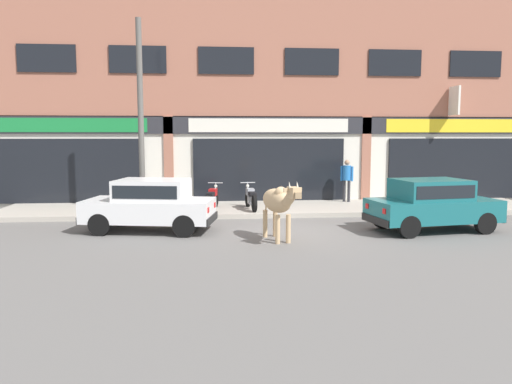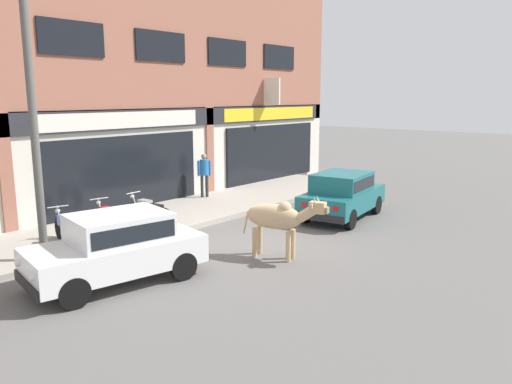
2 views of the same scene
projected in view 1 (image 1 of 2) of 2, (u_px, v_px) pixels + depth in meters
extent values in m
plane|color=#605E5B|center=(292.00, 231.00, 13.96)|extent=(90.00, 90.00, 0.00)
cube|color=#A8A093|center=(274.00, 208.00, 17.79)|extent=(19.00, 3.36, 0.15)
cube|color=#9E604C|center=(268.00, 50.00, 19.06)|extent=(23.00, 0.55, 6.37)
cube|color=silver|center=(268.00, 160.00, 19.54)|extent=(23.00, 0.55, 3.40)
cube|color=#28282D|center=(269.00, 125.00, 19.07)|extent=(22.08, 0.08, 0.64)
cube|color=black|center=(65.00, 171.00, 18.57)|extent=(5.83, 0.10, 2.40)
cube|color=#197A38|center=(63.00, 125.00, 18.36)|extent=(6.13, 0.05, 0.52)
cube|color=#9E604C|center=(169.00, 161.00, 18.90)|extent=(0.36, 0.12, 3.40)
cube|color=black|center=(269.00, 170.00, 19.26)|extent=(5.83, 0.10, 2.40)
cube|color=silver|center=(269.00, 125.00, 19.04)|extent=(6.13, 0.05, 0.52)
cube|color=#9E604C|center=(366.00, 160.00, 19.59)|extent=(0.36, 0.12, 3.40)
cube|color=black|center=(459.00, 169.00, 19.94)|extent=(5.83, 0.10, 2.40)
cube|color=yellow|center=(461.00, 126.00, 19.73)|extent=(6.13, 0.05, 0.52)
cube|color=black|center=(47.00, 58.00, 18.08)|extent=(2.09, 0.06, 1.00)
cube|color=black|center=(138.00, 59.00, 18.37)|extent=(2.09, 0.06, 1.00)
cube|color=black|center=(226.00, 61.00, 18.66)|extent=(2.09, 0.06, 1.00)
cube|color=black|center=(312.00, 62.00, 18.96)|extent=(2.09, 0.06, 1.00)
cube|color=black|center=(395.00, 63.00, 19.25)|extent=(2.09, 0.06, 1.00)
cube|color=black|center=(476.00, 64.00, 19.54)|extent=(2.09, 0.06, 1.00)
cube|color=silver|center=(454.00, 101.00, 19.20)|extent=(0.08, 0.80, 1.10)
ellipsoid|color=tan|center=(277.00, 201.00, 12.69)|extent=(0.86, 1.49, 0.60)
sphere|color=tan|center=(281.00, 193.00, 12.40)|extent=(0.32, 0.32, 0.32)
cylinder|color=tan|center=(288.00, 229.00, 12.41)|extent=(0.12, 0.12, 0.72)
cylinder|color=tan|center=(278.00, 229.00, 12.31)|extent=(0.12, 0.12, 0.72)
cylinder|color=tan|center=(275.00, 223.00, 13.22)|extent=(0.12, 0.12, 0.72)
cylinder|color=tan|center=(265.00, 224.00, 13.12)|extent=(0.12, 0.12, 0.72)
cylinder|color=tan|center=(290.00, 199.00, 11.91)|extent=(0.35, 0.51, 0.43)
cube|color=tan|center=(294.00, 193.00, 11.64)|extent=(0.30, 0.40, 0.26)
cube|color=#957A57|center=(297.00, 195.00, 11.48)|extent=(0.19, 0.18, 0.14)
cone|color=beige|center=(297.00, 185.00, 11.69)|extent=(0.08, 0.12, 0.19)
cone|color=beige|center=(290.00, 185.00, 11.63)|extent=(0.08, 0.12, 0.19)
cube|color=tan|center=(299.00, 190.00, 11.77)|extent=(0.15, 0.07, 0.10)
cube|color=tan|center=(286.00, 190.00, 11.66)|extent=(0.15, 0.07, 0.10)
cylinder|color=tan|center=(266.00, 205.00, 13.41)|extent=(0.08, 0.17, 0.60)
cylinder|color=black|center=(453.00, 215.00, 14.92)|extent=(0.62, 0.27, 0.60)
cylinder|color=black|center=(485.00, 223.00, 13.53)|extent=(0.62, 0.27, 0.60)
cylinder|color=black|center=(383.00, 218.00, 14.38)|extent=(0.62, 0.27, 0.60)
cylinder|color=black|center=(409.00, 227.00, 12.99)|extent=(0.62, 0.27, 0.60)
cube|color=#196066|center=(433.00, 210.00, 13.92)|extent=(3.70, 2.10, 0.60)
cube|color=#196066|center=(431.00, 189.00, 13.83)|extent=(2.09, 1.70, 0.56)
cube|color=black|center=(431.00, 189.00, 13.83)|extent=(1.94, 1.70, 0.35)
cube|color=black|center=(486.00, 215.00, 14.35)|extent=(0.34, 1.52, 0.20)
cube|color=black|center=(376.00, 220.00, 13.54)|extent=(0.34, 1.52, 0.20)
sphere|color=silver|center=(476.00, 203.00, 14.79)|extent=(0.14, 0.14, 0.14)
sphere|color=silver|center=(499.00, 207.00, 13.86)|extent=(0.14, 0.14, 0.14)
cube|color=red|center=(367.00, 206.00, 13.98)|extent=(0.05, 0.16, 0.14)
cube|color=red|center=(384.00, 211.00, 13.02)|extent=(0.05, 0.16, 0.14)
cylinder|color=black|center=(100.00, 225.00, 13.32)|extent=(0.62, 0.29, 0.60)
cylinder|color=black|center=(119.00, 216.00, 14.74)|extent=(0.62, 0.29, 0.60)
cylinder|color=black|center=(184.00, 226.00, 13.10)|extent=(0.62, 0.29, 0.60)
cylinder|color=black|center=(196.00, 217.00, 14.53)|extent=(0.62, 0.29, 0.60)
cube|color=white|center=(150.00, 210.00, 13.89)|extent=(3.73, 2.21, 0.60)
cube|color=white|center=(153.00, 189.00, 13.81)|extent=(2.13, 1.76, 0.56)
cube|color=black|center=(153.00, 189.00, 13.81)|extent=(1.98, 1.75, 0.35)
cube|color=black|center=(90.00, 217.00, 14.07)|extent=(0.39, 1.52, 0.20)
cube|color=black|center=(211.00, 219.00, 13.75)|extent=(0.39, 1.52, 0.20)
sphere|color=silver|center=(81.00, 209.00, 13.57)|extent=(0.14, 0.14, 0.14)
sphere|color=silver|center=(96.00, 204.00, 14.52)|extent=(0.14, 0.14, 0.14)
cube|color=red|center=(208.00, 210.00, 13.22)|extent=(0.06, 0.16, 0.14)
cube|color=red|center=(215.00, 205.00, 14.21)|extent=(0.06, 0.16, 0.14)
cylinder|color=black|center=(180.00, 200.00, 17.39)|extent=(0.23, 0.57, 0.56)
cylinder|color=black|center=(168.00, 205.00, 16.16)|extent=(0.23, 0.57, 0.56)
cube|color=#B2B5BA|center=(174.00, 201.00, 16.75)|extent=(0.27, 0.36, 0.24)
cube|color=navy|center=(175.00, 193.00, 16.88)|extent=(0.33, 0.45, 0.24)
cube|color=black|center=(172.00, 195.00, 16.49)|extent=(0.34, 0.56, 0.12)
cylinder|color=#B2B5BA|center=(179.00, 191.00, 17.30)|extent=(0.10, 0.27, 0.59)
cylinder|color=#B2B5BA|center=(179.00, 183.00, 17.30)|extent=(0.51, 0.15, 0.03)
sphere|color=silver|center=(180.00, 187.00, 17.38)|extent=(0.12, 0.12, 0.12)
cylinder|color=#B2B5BA|center=(167.00, 205.00, 16.42)|extent=(0.17, 0.48, 0.06)
cylinder|color=black|center=(216.00, 199.00, 17.59)|extent=(0.21, 0.57, 0.56)
cylinder|color=black|center=(209.00, 204.00, 16.35)|extent=(0.21, 0.57, 0.56)
cube|color=#B2B5BA|center=(212.00, 200.00, 16.95)|extent=(0.26, 0.35, 0.24)
cube|color=red|center=(213.00, 192.00, 17.07)|extent=(0.31, 0.44, 0.24)
cube|color=black|center=(211.00, 194.00, 16.68)|extent=(0.32, 0.55, 0.12)
cylinder|color=#B2B5BA|center=(215.00, 191.00, 17.49)|extent=(0.09, 0.27, 0.59)
cylinder|color=#B2B5BA|center=(215.00, 183.00, 17.50)|extent=(0.52, 0.13, 0.03)
sphere|color=silver|center=(216.00, 186.00, 17.57)|extent=(0.12, 0.12, 0.12)
cylinder|color=#B2B5BA|center=(207.00, 204.00, 16.61)|extent=(0.15, 0.48, 0.06)
cylinder|color=black|center=(248.00, 199.00, 17.68)|extent=(0.16, 0.57, 0.56)
cylinder|color=black|center=(254.00, 203.00, 16.46)|extent=(0.16, 0.57, 0.56)
cube|color=#B2B5BA|center=(251.00, 200.00, 17.04)|extent=(0.23, 0.34, 0.24)
cube|color=#A8AAB2|center=(250.00, 192.00, 17.17)|extent=(0.28, 0.42, 0.24)
cube|color=black|center=(252.00, 194.00, 16.78)|extent=(0.27, 0.54, 0.12)
cylinder|color=#B2B5BA|center=(248.00, 191.00, 17.59)|extent=(0.07, 0.27, 0.59)
cylinder|color=#B2B5BA|center=(248.00, 183.00, 17.59)|extent=(0.52, 0.08, 0.03)
sphere|color=silver|center=(248.00, 186.00, 17.66)|extent=(0.12, 0.12, 0.12)
cylinder|color=#B2B5BA|center=(250.00, 204.00, 16.68)|extent=(0.11, 0.48, 0.06)
cylinder|color=#2D2D33|center=(349.00, 191.00, 18.94)|extent=(0.11, 0.11, 0.82)
cylinder|color=#2D2D33|center=(344.00, 191.00, 19.02)|extent=(0.11, 0.11, 0.82)
cylinder|color=#236BB7|center=(347.00, 173.00, 18.90)|extent=(0.32, 0.32, 0.56)
cylinder|color=#236BB7|center=(352.00, 174.00, 18.81)|extent=(0.08, 0.08, 0.56)
cylinder|color=#236BB7|center=(342.00, 173.00, 19.00)|extent=(0.08, 0.08, 0.56)
sphere|color=tan|center=(347.00, 162.00, 18.86)|extent=(0.20, 0.20, 0.20)
cylinder|color=#595651|center=(141.00, 118.00, 15.67)|extent=(0.18, 0.18, 6.12)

